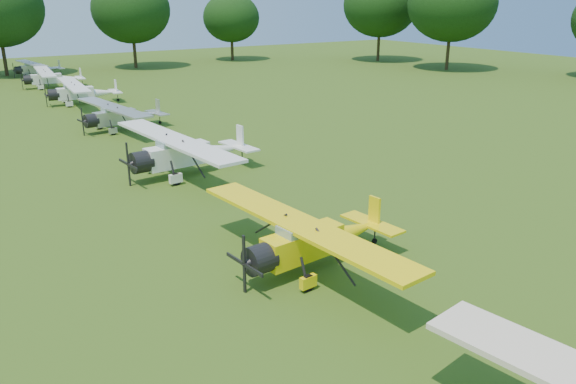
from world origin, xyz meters
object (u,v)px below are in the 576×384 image
(aircraft_2, at_px, (313,237))
(aircraft_6, at_px, (51,77))
(aircraft_5, at_px, (81,91))
(aircraft_7, at_px, (36,67))
(aircraft_3, at_px, (186,150))
(aircraft_4, at_px, (121,114))

(aircraft_2, distance_m, aircraft_6, 50.71)
(aircraft_5, bearing_deg, aircraft_7, 93.99)
(aircraft_3, bearing_deg, aircraft_6, 84.43)
(aircraft_2, height_order, aircraft_3, aircraft_3)
(aircraft_3, distance_m, aircraft_5, 25.59)
(aircraft_3, distance_m, aircraft_6, 37.46)
(aircraft_3, height_order, aircraft_7, aircraft_3)
(aircraft_5, bearing_deg, aircraft_3, -86.77)
(aircraft_7, bearing_deg, aircraft_5, -97.15)
(aircraft_3, bearing_deg, aircraft_4, 83.31)
(aircraft_6, xyz_separation_m, aircraft_7, (0.30, 10.93, -0.10))
(aircraft_7, bearing_deg, aircraft_6, -98.96)
(aircraft_5, bearing_deg, aircraft_4, -86.40)
(aircraft_5, relative_size, aircraft_7, 1.13)
(aircraft_6, height_order, aircraft_7, aircraft_6)
(aircraft_2, relative_size, aircraft_6, 1.03)
(aircraft_5, relative_size, aircraft_6, 1.03)
(aircraft_3, relative_size, aircraft_5, 1.13)
(aircraft_3, relative_size, aircraft_4, 1.17)
(aircraft_2, height_order, aircraft_4, aircraft_2)
(aircraft_5, distance_m, aircraft_6, 11.88)
(aircraft_3, bearing_deg, aircraft_7, 84.02)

